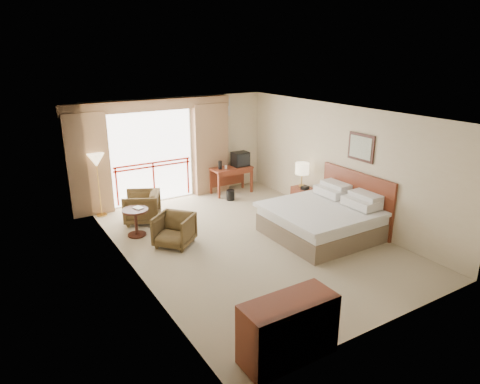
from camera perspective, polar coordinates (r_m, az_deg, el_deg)
floor at (r=9.16m, az=1.28°, el=-6.48°), size 7.00×7.00×0.00m
ceiling at (r=8.39m, az=1.41°, el=10.49°), size 7.00×7.00×0.00m
wall_back at (r=11.68m, az=-8.03°, el=5.85°), size 5.00×0.00×5.00m
wall_front at (r=6.22m, az=19.16°, el=-6.42°), size 5.00×0.00×5.00m
wall_left at (r=7.69m, az=-14.54°, el=-1.23°), size 0.00×7.00×7.00m
wall_right at (r=10.21m, az=13.25°, el=3.71°), size 0.00×7.00×7.00m
balcony_door at (r=11.41m, az=-11.64°, el=4.58°), size 2.40×0.00×2.40m
balcony_railing at (r=11.49m, az=-11.48°, el=2.68°), size 2.09×0.03×1.02m
curtain_left at (r=10.85m, az=-19.61°, el=3.44°), size 1.00×0.26×2.50m
curtain_right at (r=11.93m, az=-3.97°, el=5.75°), size 1.00×0.26×2.50m
valance at (r=11.08m, az=-11.91°, el=11.26°), size 4.40×0.22×0.28m
hvac_vent at (r=12.05m, az=-2.42°, el=11.22°), size 0.50×0.04×0.50m
bed at (r=9.43m, az=10.98°, el=-3.59°), size 2.13×2.06×0.97m
headboard at (r=9.98m, az=15.19°, el=-0.99°), size 0.06×2.10×1.30m
framed_art at (r=9.67m, az=15.83°, el=5.74°), size 0.04×0.72×0.60m
nightstand at (r=10.94m, az=8.28°, el=-0.82°), size 0.43×0.50×0.57m
table_lamp at (r=10.75m, az=8.29°, el=3.05°), size 0.34×0.34×0.60m
phone at (r=10.70m, az=8.66°, el=0.56°), size 0.21×0.18×0.08m
desk at (r=12.01m, az=-1.30°, el=2.60°), size 1.15×0.55×0.75m
tv at (r=12.02m, az=0.06°, el=4.41°), size 0.44×0.35×0.40m
coffee_maker at (r=11.73m, az=-2.67°, el=3.60°), size 0.12×0.12×0.23m
cup at (r=11.78m, az=-1.90°, el=3.34°), size 0.08×0.08×0.10m
wastebasket at (r=11.52m, az=-1.29°, el=-0.41°), size 0.25×0.25×0.28m
armchair_far at (r=10.38m, az=-12.80°, el=-3.88°), size 1.07×1.06×0.74m
armchair_near at (r=9.07m, az=-8.65°, el=-6.97°), size 1.03×1.02×0.67m
side_table at (r=9.50m, az=-13.74°, el=-3.36°), size 0.56×0.56×0.61m
book at (r=9.43m, az=-13.83°, el=-2.24°), size 0.22×0.26×0.02m
floor_lamp at (r=10.65m, az=-18.62°, el=3.74°), size 0.40×0.40×1.55m
dresser at (r=5.83m, az=6.49°, el=-17.75°), size 1.28×0.55×0.86m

